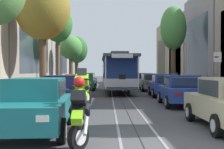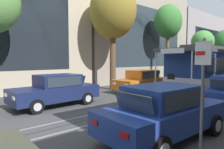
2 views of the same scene
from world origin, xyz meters
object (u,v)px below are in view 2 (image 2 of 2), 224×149
object	(u,v)px
parked_car_green_fourth_left	(190,76)
cable_car_trolley	(207,69)
street_sign_post	(202,90)
parked_car_black_fifth_left	(214,73)
parked_car_navy_second_left	(56,90)
street_tree_kerb_left_second	(113,11)
street_tree_kerb_left_fourth	(203,42)
street_tree_kerb_left_mid	(168,22)
parked_car_orange_mid_left	(141,81)
parked_car_blue_second_right	(164,111)
street_tree_kerb_left_far	(224,43)

from	to	relation	value
parked_car_green_fourth_left	cable_car_trolley	xyz separation A→B (m)	(2.97, -3.33, 0.86)
cable_car_trolley	street_sign_post	world-z (taller)	cable_car_trolley
street_sign_post	parked_car_green_fourth_left	bearing A→B (deg)	118.29
parked_car_black_fifth_left	street_sign_post	size ratio (longest dim) A/B	1.59
parked_car_navy_second_left	street_sign_post	world-z (taller)	street_sign_post
street_tree_kerb_left_second	street_tree_kerb_left_fourth	size ratio (longest dim) A/B	1.38
street_tree_kerb_left_mid	street_tree_kerb_left_second	bearing A→B (deg)	-88.20
parked_car_orange_mid_left	parked_car_blue_second_right	xyz separation A→B (m)	(5.99, -5.96, 0.00)
street_tree_kerb_left_second	cable_car_trolley	size ratio (longest dim) A/B	0.90
street_tree_kerb_left_second	street_tree_kerb_left_fourth	xyz separation A→B (m)	(0.10, 14.84, -1.53)
cable_car_trolley	street_tree_kerb_left_far	bearing A→B (deg)	106.71
parked_car_black_fifth_left	street_tree_kerb_left_far	xyz separation A→B (m)	(-2.10, 8.45, 3.96)
parked_car_navy_second_left	street_tree_kerb_left_far	size ratio (longest dim) A/B	0.66
parked_car_navy_second_left	parked_car_green_fourth_left	xyz separation A→B (m)	(0.13, 13.47, 0.00)
parked_car_blue_second_right	cable_car_trolley	distance (m)	10.03
parked_car_orange_mid_left	street_tree_kerb_left_second	distance (m)	5.71
street_tree_kerb_left_far	cable_car_trolley	bearing A→B (deg)	-73.29
parked_car_orange_mid_left	parked_car_blue_second_right	bearing A→B (deg)	-44.87
street_tree_kerb_left_second	street_tree_kerb_left_far	xyz separation A→B (m)	(0.03, 21.90, -1.24)
street_tree_kerb_left_second	street_tree_kerb_left_mid	size ratio (longest dim) A/B	1.04
parked_car_black_fifth_left	parked_car_blue_second_right	world-z (taller)	same
parked_car_black_fifth_left	street_tree_kerb_left_mid	bearing A→B (deg)	-112.46
parked_car_blue_second_right	street_tree_kerb_left_mid	xyz separation A→B (m)	(-8.46, 12.86, 5.33)
parked_car_black_fifth_left	street_tree_kerb_left_fourth	size ratio (longest dim) A/B	0.74
parked_car_black_fifth_left	cable_car_trolley	size ratio (longest dim) A/B	0.48
street_tree_kerb_left_fourth	parked_car_navy_second_left	bearing A→B (deg)	-84.23
street_tree_kerb_left_mid	street_tree_kerb_left_far	size ratio (longest dim) A/B	1.18
street_tree_kerb_left_second	street_sign_post	size ratio (longest dim) A/B	2.96
parked_car_navy_second_left	street_tree_kerb_left_far	distance (m)	28.01
street_tree_kerb_left_mid	cable_car_trolley	size ratio (longest dim) A/B	0.86
parked_car_black_fifth_left	cable_car_trolley	distance (m)	9.63
street_tree_kerb_left_mid	parked_car_black_fifth_left	bearing A→B (deg)	67.54
parked_car_green_fourth_left	street_tree_kerb_left_second	distance (m)	9.60
street_tree_kerb_left_mid	street_sign_post	distance (m)	17.60
street_tree_kerb_left_far	parked_car_green_fourth_left	bearing A→B (deg)	-80.85
parked_car_orange_mid_left	parked_car_green_fourth_left	xyz separation A→B (m)	(0.09, 6.92, 0.00)
street_tree_kerb_left_fourth	street_tree_kerb_left_far	world-z (taller)	street_tree_kerb_left_far
cable_car_trolley	parked_car_orange_mid_left	bearing A→B (deg)	-130.43
parked_car_navy_second_left	street_tree_kerb_left_fourth	size ratio (longest dim) A/B	0.74
cable_car_trolley	street_sign_post	size ratio (longest dim) A/B	3.31
parked_car_blue_second_right	street_tree_kerb_left_fourth	distance (m)	21.88
parked_car_black_fifth_left	street_tree_kerb_left_mid	distance (m)	8.19
parked_car_blue_second_right	street_tree_kerb_left_mid	distance (m)	16.29
street_sign_post	parked_car_orange_mid_left	bearing A→B (deg)	137.49
street_tree_kerb_left_fourth	cable_car_trolley	world-z (taller)	street_tree_kerb_left_fourth
cable_car_trolley	parked_car_black_fifth_left	bearing A→B (deg)	109.19
parked_car_orange_mid_left	street_sign_post	size ratio (longest dim) A/B	1.59
parked_car_orange_mid_left	street_tree_kerb_left_far	size ratio (longest dim) A/B	0.66
parked_car_orange_mid_left	street_tree_kerb_left_far	bearing A→B (deg)	95.94
parked_car_blue_second_right	cable_car_trolley	xyz separation A→B (m)	(-2.93, 9.55, 0.86)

